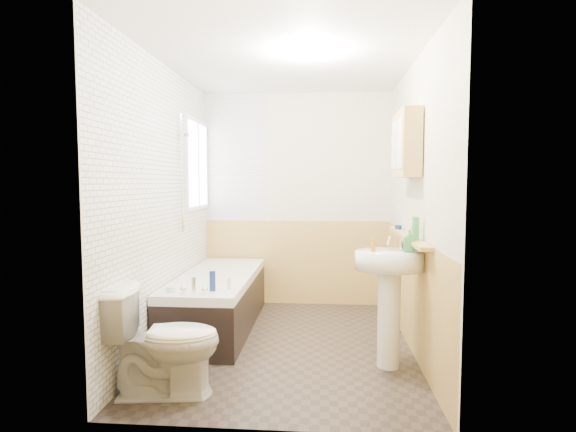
# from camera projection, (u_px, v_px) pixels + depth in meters

# --- Properties ---
(floor) EXTENTS (2.80, 2.80, 0.00)m
(floor) POSITION_uv_depth(u_px,v_px,m) (287.00, 345.00, 4.03)
(floor) COLOR #2A231E
(floor) RESTS_ON ground
(ceiling) EXTENTS (2.80, 2.80, 0.00)m
(ceiling) POSITION_uv_depth(u_px,v_px,m) (287.00, 60.00, 3.85)
(ceiling) COLOR white
(ceiling) RESTS_ON ground
(wall_back) EXTENTS (2.20, 0.02, 2.50)m
(wall_back) POSITION_uv_depth(u_px,v_px,m) (296.00, 200.00, 5.34)
(wall_back) COLOR beige
(wall_back) RESTS_ON ground
(wall_front) EXTENTS (2.20, 0.02, 2.50)m
(wall_front) POSITION_uv_depth(u_px,v_px,m) (266.00, 219.00, 2.54)
(wall_front) COLOR beige
(wall_front) RESTS_ON ground
(wall_left) EXTENTS (0.02, 2.80, 2.50)m
(wall_left) POSITION_uv_depth(u_px,v_px,m) (164.00, 205.00, 4.03)
(wall_left) COLOR beige
(wall_left) RESTS_ON ground
(wall_right) EXTENTS (0.02, 2.80, 2.50)m
(wall_right) POSITION_uv_depth(u_px,v_px,m) (415.00, 206.00, 3.85)
(wall_right) COLOR beige
(wall_right) RESTS_ON ground
(wainscot_right) EXTENTS (0.01, 2.80, 1.00)m
(wainscot_right) POSITION_uv_depth(u_px,v_px,m) (411.00, 292.00, 3.91)
(wainscot_right) COLOR #D6AC58
(wainscot_right) RESTS_ON wall_right
(wainscot_front) EXTENTS (2.20, 0.01, 1.00)m
(wainscot_front) POSITION_uv_depth(u_px,v_px,m) (267.00, 347.00, 2.62)
(wainscot_front) COLOR #D6AC58
(wainscot_front) RESTS_ON wall_front
(wainscot_back) EXTENTS (2.20, 0.01, 1.00)m
(wainscot_back) POSITION_uv_depth(u_px,v_px,m) (296.00, 262.00, 5.37)
(wainscot_back) COLOR #D6AC58
(wainscot_back) RESTS_ON wall_back
(tile_cladding_left) EXTENTS (0.01, 2.80, 2.50)m
(tile_cladding_left) POSITION_uv_depth(u_px,v_px,m) (166.00, 205.00, 4.02)
(tile_cladding_left) COLOR white
(tile_cladding_left) RESTS_ON wall_left
(tile_return_back) EXTENTS (0.75, 0.01, 1.50)m
(tile_return_back) POSITION_uv_depth(u_px,v_px,m) (235.00, 158.00, 5.34)
(tile_return_back) COLOR white
(tile_return_back) RESTS_ON wall_back
(window) EXTENTS (0.03, 0.79, 0.99)m
(window) POSITION_uv_depth(u_px,v_px,m) (198.00, 165.00, 4.94)
(window) COLOR white
(window) RESTS_ON wall_left
(bathtub) EXTENTS (0.70, 1.83, 0.68)m
(bathtub) POSITION_uv_depth(u_px,v_px,m) (218.00, 300.00, 4.49)
(bathtub) COLOR black
(bathtub) RESTS_ON floor
(shower_riser) EXTENTS (0.10, 0.08, 1.14)m
(shower_riser) POSITION_uv_depth(u_px,v_px,m) (182.00, 163.00, 4.33)
(shower_riser) COLOR silver
(shower_riser) RESTS_ON wall_left
(toilet) EXTENTS (0.81, 0.52, 0.75)m
(toilet) POSITION_uv_depth(u_px,v_px,m) (164.00, 341.00, 3.07)
(toilet) COLOR white
(toilet) RESTS_ON floor
(sink) EXTENTS (0.54, 0.44, 1.04)m
(sink) POSITION_uv_depth(u_px,v_px,m) (389.00, 285.00, 3.51)
(sink) COLOR white
(sink) RESTS_ON floor
(pine_shelf) EXTENTS (0.10, 1.50, 0.03)m
(pine_shelf) POSITION_uv_depth(u_px,v_px,m) (407.00, 237.00, 3.85)
(pine_shelf) COLOR #D6AC58
(pine_shelf) RESTS_ON wall_right
(medicine_cabinet) EXTENTS (0.16, 0.61, 0.55)m
(medicine_cabinet) POSITION_uv_depth(u_px,v_px,m) (406.00, 145.00, 3.78)
(medicine_cabinet) COLOR #D6AC58
(medicine_cabinet) RESTS_ON wall_right
(foam_can) EXTENTS (0.07, 0.07, 0.18)m
(foam_can) POSITION_uv_depth(u_px,v_px,m) (416.00, 228.00, 3.50)
(foam_can) COLOR #388447
(foam_can) RESTS_ON pine_shelf
(green_bottle) EXTENTS (0.05, 0.05, 0.21)m
(green_bottle) POSITION_uv_depth(u_px,v_px,m) (413.00, 225.00, 3.61)
(green_bottle) COLOR orange
(green_bottle) RESTS_ON pine_shelf
(black_jar) EXTENTS (0.08, 0.08, 0.04)m
(black_jar) POSITION_uv_depth(u_px,v_px,m) (398.00, 227.00, 4.30)
(black_jar) COLOR navy
(black_jar) RESTS_ON pine_shelf
(soap_bottle) EXTENTS (0.11, 0.18, 0.08)m
(soap_bottle) POSITION_uv_depth(u_px,v_px,m) (409.00, 247.00, 3.44)
(soap_bottle) COLOR #388447
(soap_bottle) RESTS_ON sink
(clear_bottle) EXTENTS (0.04, 0.04, 0.10)m
(clear_bottle) POSITION_uv_depth(u_px,v_px,m) (373.00, 245.00, 3.46)
(clear_bottle) COLOR orange
(clear_bottle) RESTS_ON sink
(blue_gel) EXTENTS (0.05, 0.03, 0.17)m
(blue_gel) POSITION_uv_depth(u_px,v_px,m) (213.00, 281.00, 3.76)
(blue_gel) COLOR navy
(blue_gel) RESTS_ON bathtub
(cream_jar) EXTENTS (0.08, 0.08, 0.05)m
(cream_jar) POSITION_uv_depth(u_px,v_px,m) (171.00, 289.00, 3.73)
(cream_jar) COLOR silver
(cream_jar) RESTS_ON bathtub
(orange_bottle) EXTENTS (0.04, 0.04, 0.09)m
(orange_bottle) POSITION_uv_depth(u_px,v_px,m) (229.00, 283.00, 3.85)
(orange_bottle) COLOR silver
(orange_bottle) RESTS_ON bathtub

